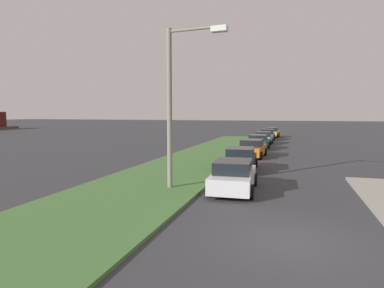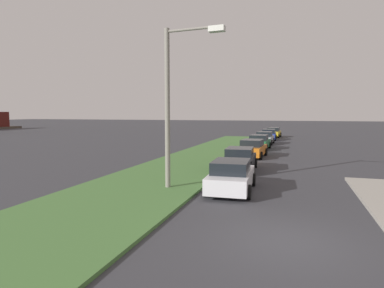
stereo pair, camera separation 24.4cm
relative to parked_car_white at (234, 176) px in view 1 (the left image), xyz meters
name	(u,v)px [view 1 (the left image)]	position (x,y,z in m)	size (l,w,h in m)	color
ground	(289,242)	(-5.55, -2.55, -0.72)	(300.00, 300.00, 0.00)	#38383D
grass_median	(177,169)	(4.45, 4.36, -0.66)	(60.00, 6.00, 0.12)	#477238
parked_car_white	(234,176)	(0.00, 0.00, 0.00)	(4.38, 2.17, 1.47)	silver
parked_car_black	(241,159)	(5.60, 0.50, 0.00)	(4.40, 2.21, 1.47)	black
parked_car_orange	(252,148)	(12.30, 0.53, 0.00)	(4.40, 2.21, 1.47)	orange
parked_car_green	(258,142)	(18.34, 0.60, 0.00)	(4.37, 2.15, 1.47)	#1E6B38
parked_car_silver	(263,138)	(24.14, 0.56, 0.00)	(4.35, 2.11, 1.47)	#B2B5BA
parked_car_blue	(267,135)	(30.31, 0.54, 0.00)	(4.34, 2.10, 1.47)	#23389E
parked_car_yellow	(272,132)	(35.63, 0.23, 0.00)	(4.39, 2.19, 1.47)	gold
streetlight	(176,97)	(-0.58, 2.60, 3.67)	(0.52, 2.88, 7.50)	gray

